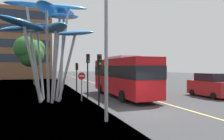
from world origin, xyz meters
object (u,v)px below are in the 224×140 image
red_bus (123,75)px  traffic_light_kerb_far (88,66)px  car_parked_mid (210,86)px  no_entry_sign (82,82)px  traffic_light_island_mid (77,71)px  leaf_sculpture (48,25)px  street_lamp (113,28)px  traffic_light_kerb_near (99,69)px

red_bus → traffic_light_kerb_far: (-3.20, 0.35, 0.79)m
car_parked_mid → no_entry_sign: bearing=172.2°
traffic_light_island_mid → no_entry_sign: (-0.73, -6.65, -0.79)m
leaf_sculpture → street_lamp: leaf_sculpture is taller
leaf_sculpture → car_parked_mid: bearing=-9.6°
red_bus → traffic_light_island_mid: (-3.31, 5.55, 0.30)m
traffic_light_island_mid → street_lamp: size_ratio=0.44×
traffic_light_kerb_near → street_lamp: size_ratio=0.49×
leaf_sculpture → traffic_light_kerb_far: size_ratio=2.10×
traffic_light_kerb_near → red_bus: bearing=49.6°
red_bus → no_entry_sign: size_ratio=4.53×
leaf_sculpture → traffic_light_island_mid: leaf_sculpture is taller
traffic_light_kerb_near → street_lamp: (-0.40, -4.09, 2.09)m
traffic_light_kerb_far → car_parked_mid: bearing=-15.7°
traffic_light_kerb_near → no_entry_sign: (-0.71, 2.81, -1.09)m
traffic_light_kerb_near → leaf_sculpture: bearing=132.2°
red_bus → car_parked_mid: (7.59, -2.69, -1.01)m
traffic_light_kerb_far → car_parked_mid: size_ratio=0.91×
car_parked_mid → street_lamp: street_lamp is taller
traffic_light_kerb_near → no_entry_sign: traffic_light_kerb_near is taller
traffic_light_kerb_far → traffic_light_kerb_near: bearing=-91.8°
street_lamp → no_entry_sign: 7.60m
leaf_sculpture → traffic_light_island_mid: size_ratio=2.56×
traffic_light_kerb_far → car_parked_mid: traffic_light_kerb_far is taller
red_bus → traffic_light_island_mid: size_ratio=3.26×
traffic_light_kerb_far → street_lamp: size_ratio=0.53×
traffic_light_island_mid → no_entry_sign: 6.74m
red_bus → street_lamp: street_lamp is taller
leaf_sculpture → street_lamp: bearing=-69.5°
traffic_light_kerb_near → traffic_light_kerb_far: (0.13, 4.26, 0.19)m
leaf_sculpture → traffic_light_kerb_near: size_ratio=2.26×
traffic_light_kerb_near → traffic_light_kerb_far: traffic_light_kerb_far is taller
street_lamp → car_parked_mid: bearing=25.1°
leaf_sculpture → traffic_light_kerb_near: leaf_sculpture is taller
street_lamp → traffic_light_island_mid: bearing=88.2°
red_bus → street_lamp: bearing=-115.0°
street_lamp → no_entry_sign: bearing=92.6°
street_lamp → leaf_sculpture: bearing=110.5°
traffic_light_kerb_far → traffic_light_island_mid: 5.23m
traffic_light_kerb_near → no_entry_sign: bearing=104.2°
car_parked_mid → street_lamp: bearing=-154.9°
red_bus → traffic_light_kerb_far: traffic_light_kerb_far is taller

